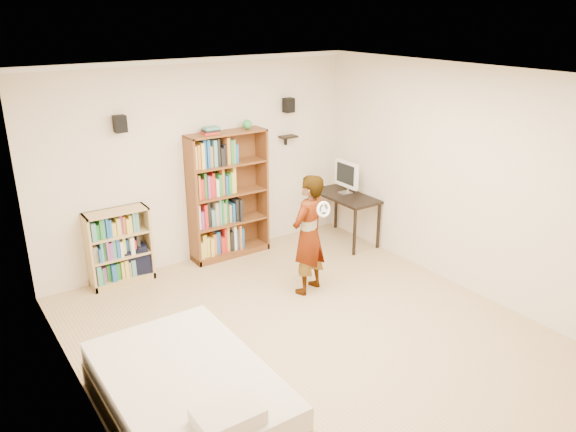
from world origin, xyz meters
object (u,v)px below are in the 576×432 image
Objects in this scene: computer_desk at (345,218)px; person at (309,235)px; low_bookshelf at (119,247)px; tall_bookshelf at (228,195)px; daybed at (188,389)px.

computer_desk is 0.71× the size of person.
person is at bearing -39.64° from low_bookshelf.
tall_bookshelf is 0.91× the size of daybed.
low_bookshelf is at bearing -60.01° from person.
tall_bookshelf is at bearing 162.83° from computer_desk.
daybed is at bearing -124.63° from tall_bookshelf.
person is at bearing -144.75° from computer_desk.
low_bookshelf is at bearing 170.64° from computer_desk.
daybed is at bearing -97.54° from low_bookshelf.
computer_desk is 0.55× the size of daybed.
computer_desk is at bearing 32.41° from daybed.
low_bookshelf is 3.25m from computer_desk.
daybed is (-1.92, -2.78, -0.59)m from tall_bookshelf.
low_bookshelf is at bearing 179.38° from tall_bookshelf.
person is at bearing -79.75° from tall_bookshelf.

